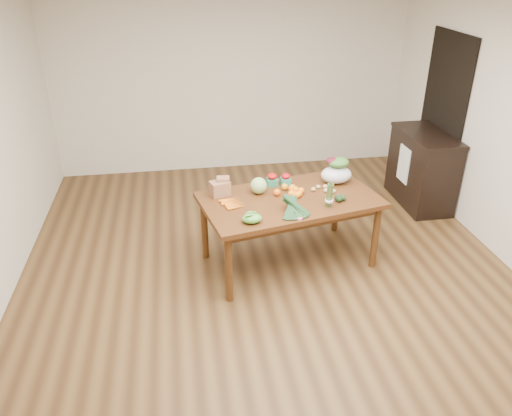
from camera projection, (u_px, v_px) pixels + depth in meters
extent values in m
plane|color=brown|center=(271.00, 280.00, 5.00)|extent=(6.00, 6.00, 0.00)
cube|color=silver|center=(232.00, 77.00, 7.00)|extent=(5.00, 0.02, 2.70)
cube|color=#573214|center=(289.00, 231.00, 5.14)|extent=(1.89, 1.30, 0.75)
cube|color=black|center=(441.00, 119.00, 6.27)|extent=(0.02, 1.00, 2.10)
cube|color=black|center=(422.00, 169.00, 6.33)|extent=(0.52, 1.02, 0.94)
cube|color=white|center=(404.00, 164.00, 6.25)|extent=(0.02, 0.28, 0.45)
sphere|color=#AFD179|center=(259.00, 186.00, 5.02)|extent=(0.17, 0.17, 0.17)
sphere|color=orange|center=(277.00, 192.00, 4.99)|extent=(0.07, 0.07, 0.07)
sphere|color=#FFA90F|center=(285.00, 187.00, 5.11)|extent=(0.07, 0.07, 0.07)
sphere|color=orange|center=(292.00, 188.00, 5.06)|extent=(0.09, 0.09, 0.09)
ellipsoid|color=#62A437|center=(252.00, 218.00, 4.50)|extent=(0.19, 0.14, 0.08)
ellipsoid|color=tan|center=(313.00, 189.00, 5.09)|extent=(0.05, 0.05, 0.04)
ellipsoid|color=#CABE74|center=(326.00, 190.00, 5.07)|extent=(0.05, 0.05, 0.04)
ellipsoid|color=tan|center=(325.00, 187.00, 5.15)|extent=(0.05, 0.05, 0.04)
ellipsoid|color=tan|center=(318.00, 187.00, 5.15)|extent=(0.05, 0.04, 0.04)
ellipsoid|color=#D6C57B|center=(334.00, 191.00, 5.06)|extent=(0.05, 0.04, 0.04)
ellipsoid|color=black|center=(338.00, 199.00, 4.88)|extent=(0.09, 0.11, 0.06)
ellipsoid|color=black|center=(342.00, 198.00, 4.90)|extent=(0.08, 0.10, 0.06)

